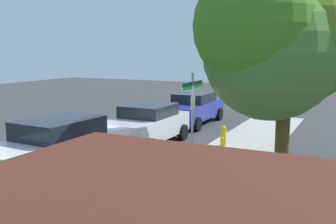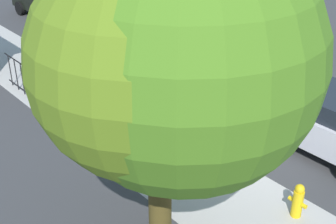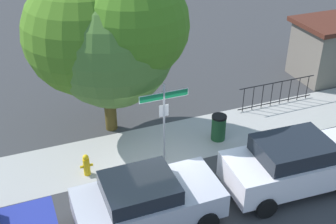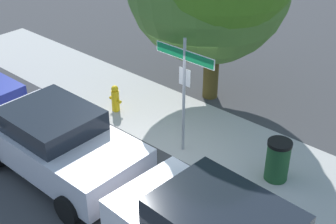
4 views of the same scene
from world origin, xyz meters
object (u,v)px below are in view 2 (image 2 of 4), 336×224
object	(u,v)px
car_white	(198,59)
trash_bin	(138,113)
fire_hydrant	(298,201)
car_silver	(327,119)
car_black	(53,0)
shade_tree	(171,45)
car_green	(104,22)
street_sign	(216,83)

from	to	relation	value
car_white	trash_bin	distance (m)	3.40
car_white	fire_hydrant	distance (m)	6.63
car_silver	trash_bin	distance (m)	4.85
car_silver	car_black	size ratio (longest dim) A/B	0.86
car_white	fire_hydrant	world-z (taller)	car_white
trash_bin	car_silver	bearing A→B (deg)	-141.37
shade_tree	trash_bin	xyz separation A→B (m)	(3.54, -1.92, -3.36)
shade_tree	car_black	distance (m)	15.36
car_green	trash_bin	distance (m)	6.50
car_silver	trash_bin	world-z (taller)	car_silver
street_sign	car_green	distance (m)	8.51
car_green	shade_tree	bearing A→B (deg)	156.50
street_sign	car_silver	world-z (taller)	street_sign
shade_tree	car_silver	size ratio (longest dim) A/B	1.51
trash_bin	car_green	bearing A→B (deg)	-26.10
shade_tree	car_white	bearing A→B (deg)	-48.49
fire_hydrant	trash_bin	world-z (taller)	trash_bin
car_white	car_green	distance (m)	4.82
car_silver	car_white	bearing A→B (deg)	-2.55
car_white	fire_hydrant	size ratio (longest dim) A/B	6.01
car_white	car_black	size ratio (longest dim) A/B	0.99
fire_hydrant	trash_bin	distance (m)	4.93
shade_tree	car_black	size ratio (longest dim) A/B	1.30
shade_tree	car_green	xyz separation A→B (m)	(9.36, -4.77, -2.80)
car_white	car_black	xyz separation A→B (m)	(9.60, -0.04, -0.01)
car_silver	fire_hydrant	bearing A→B (deg)	112.48
car_silver	car_green	world-z (taller)	car_green
fire_hydrant	trash_bin	size ratio (longest dim) A/B	0.80
shade_tree	car_silver	distance (m)	5.82
shade_tree	car_silver	bearing A→B (deg)	-92.85
car_silver	car_green	distance (m)	9.61
car_green	car_white	bearing A→B (deg)	-172.09
street_sign	fire_hydrant	xyz separation A→B (m)	(-2.62, 0.20, -1.63)
shade_tree	car_white	world-z (taller)	shade_tree
car_black	trash_bin	size ratio (longest dim) A/B	4.82
fire_hydrant	street_sign	bearing A→B (deg)	-4.34
car_green	car_black	distance (m)	4.81
car_black	car_white	bearing A→B (deg)	176.45
street_sign	car_black	world-z (taller)	street_sign
street_sign	car_silver	xyz separation A→B (m)	(-1.48, -2.52, -1.22)
car_white	car_black	bearing A→B (deg)	2.73
street_sign	car_green	xyz separation A→B (m)	(8.12, -2.35, -0.97)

